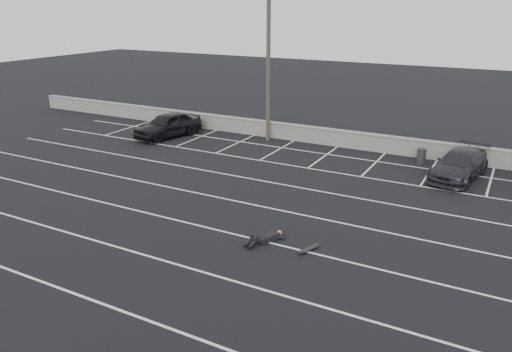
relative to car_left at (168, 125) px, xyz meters
The scene contains 9 objects.
ground 14.68m from the car_left, 47.42° to the right, with size 120.00×120.00×0.00m, color black.
seawall 10.43m from the car_left, 17.91° to the left, with size 50.00×0.45×1.06m.
stall_lines 11.76m from the car_left, 33.00° to the right, with size 36.00×20.05×0.01m.
car_left is the anchor object (origin of this frame).
car_right 18.37m from the car_left, ahead, with size 1.98×4.88×1.42m, color #232329.
utility_pole 7.90m from the car_left, 20.88° to the left, with size 1.30×0.26×9.73m.
trash_bin 16.32m from the car_left, ahead, with size 0.71×0.71×0.84m.
person 16.76m from the car_left, 38.96° to the right, with size 1.67×2.43×0.45m, color black, non-canonical shape.
skateboard 18.18m from the car_left, 36.09° to the right, with size 0.48×0.84×0.10m.
Camera 1 is at (10.81, -15.16, 8.59)m, focal length 35.00 mm.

